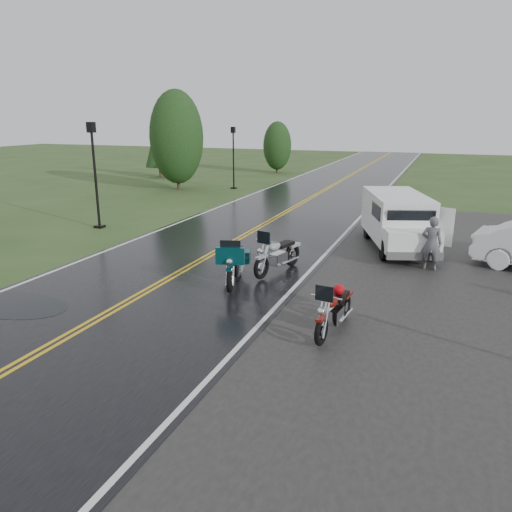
{
  "coord_description": "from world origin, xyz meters",
  "views": [
    {
      "loc": [
        7.66,
        -10.59,
        4.81
      ],
      "look_at": [
        2.8,
        2.0,
        1.0
      ],
      "focal_mm": 35.0,
      "sensor_mm": 36.0,
      "label": 1
    }
  ],
  "objects_px": {
    "motorcycle_teal": "(230,269)",
    "lamp_post_far_left": "(233,158)",
    "van_white": "(386,232)",
    "motorcycle_silver": "(261,258)",
    "person_at_van": "(431,244)",
    "motorcycle_red": "(322,320)",
    "lamp_post_near_left": "(95,176)"
  },
  "relations": [
    {
      "from": "van_white",
      "to": "lamp_post_near_left",
      "type": "distance_m",
      "value": 12.59
    },
    {
      "from": "motorcycle_red",
      "to": "lamp_post_far_left",
      "type": "xyz_separation_m",
      "value": [
        -11.43,
        21.52,
        1.42
      ]
    },
    {
      "from": "motorcycle_teal",
      "to": "lamp_post_near_left",
      "type": "height_order",
      "value": "lamp_post_near_left"
    },
    {
      "from": "motorcycle_red",
      "to": "person_at_van",
      "type": "relative_size",
      "value": 1.26
    },
    {
      "from": "lamp_post_near_left",
      "to": "lamp_post_far_left",
      "type": "relative_size",
      "value": 1.11
    },
    {
      "from": "lamp_post_far_left",
      "to": "motorcycle_silver",
      "type": "bearing_deg",
      "value": -64.02
    },
    {
      "from": "lamp_post_near_left",
      "to": "motorcycle_red",
      "type": "bearing_deg",
      "value": -33.83
    },
    {
      "from": "person_at_van",
      "to": "lamp_post_near_left",
      "type": "xyz_separation_m",
      "value": [
        -13.99,
        1.4,
        1.44
      ]
    },
    {
      "from": "van_white",
      "to": "lamp_post_far_left",
      "type": "height_order",
      "value": "lamp_post_far_left"
    },
    {
      "from": "motorcycle_teal",
      "to": "lamp_post_near_left",
      "type": "distance_m",
      "value": 10.76
    },
    {
      "from": "motorcycle_teal",
      "to": "van_white",
      "type": "relative_size",
      "value": 0.48
    },
    {
      "from": "motorcycle_red",
      "to": "person_at_van",
      "type": "height_order",
      "value": "person_at_van"
    },
    {
      "from": "motorcycle_silver",
      "to": "lamp_post_far_left",
      "type": "height_order",
      "value": "lamp_post_far_left"
    },
    {
      "from": "motorcycle_teal",
      "to": "lamp_post_far_left",
      "type": "distance_m",
      "value": 20.96
    },
    {
      "from": "motorcycle_silver",
      "to": "person_at_van",
      "type": "height_order",
      "value": "person_at_van"
    },
    {
      "from": "van_white",
      "to": "person_at_van",
      "type": "bearing_deg",
      "value": -39.45
    },
    {
      "from": "motorcycle_teal",
      "to": "motorcycle_silver",
      "type": "height_order",
      "value": "motorcycle_teal"
    },
    {
      "from": "van_white",
      "to": "lamp_post_far_left",
      "type": "relative_size",
      "value": 1.27
    },
    {
      "from": "van_white",
      "to": "motorcycle_teal",
      "type": "bearing_deg",
      "value": -144.67
    },
    {
      "from": "motorcycle_silver",
      "to": "lamp_post_near_left",
      "type": "bearing_deg",
      "value": 169.41
    },
    {
      "from": "motorcycle_teal",
      "to": "motorcycle_silver",
      "type": "xyz_separation_m",
      "value": [
        0.39,
        1.43,
        -0.02
      ]
    },
    {
      "from": "motorcycle_silver",
      "to": "person_at_van",
      "type": "bearing_deg",
      "value": 46.8
    },
    {
      "from": "motorcycle_red",
      "to": "person_at_van",
      "type": "xyz_separation_m",
      "value": [
        1.91,
        6.7,
        0.22
      ]
    },
    {
      "from": "lamp_post_near_left",
      "to": "lamp_post_far_left",
      "type": "distance_m",
      "value": 13.44
    },
    {
      "from": "motorcycle_red",
      "to": "motorcycle_silver",
      "type": "relative_size",
      "value": 0.9
    },
    {
      "from": "motorcycle_teal",
      "to": "van_white",
      "type": "bearing_deg",
      "value": 37.89
    },
    {
      "from": "motorcycle_red",
      "to": "lamp_post_near_left",
      "type": "distance_m",
      "value": 14.65
    },
    {
      "from": "motorcycle_teal",
      "to": "lamp_post_near_left",
      "type": "bearing_deg",
      "value": 130.73
    },
    {
      "from": "person_at_van",
      "to": "lamp_post_far_left",
      "type": "xyz_separation_m",
      "value": [
        -13.34,
        14.82,
        1.2
      ]
    },
    {
      "from": "motorcycle_silver",
      "to": "motorcycle_teal",
      "type": "bearing_deg",
      "value": -90.77
    },
    {
      "from": "motorcycle_silver",
      "to": "van_white",
      "type": "relative_size",
      "value": 0.46
    },
    {
      "from": "motorcycle_silver",
      "to": "person_at_van",
      "type": "xyz_separation_m",
      "value": [
        4.67,
        2.96,
        0.15
      ]
    }
  ]
}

